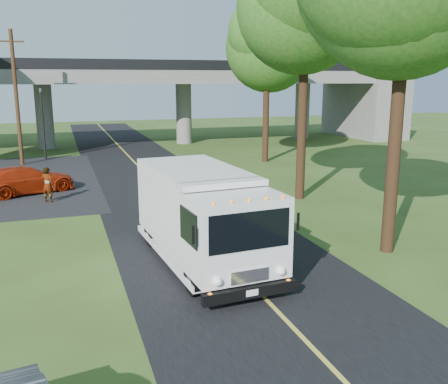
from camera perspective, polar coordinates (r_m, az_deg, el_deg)
name	(u,v)px	position (r m, az deg, el deg)	size (l,w,h in m)	color
ground	(248,282)	(14.85, 2.80, -10.21)	(120.00, 120.00, 0.00)	#334819
road	(173,203)	(23.98, -5.83, -1.24)	(7.00, 90.00, 0.02)	black
lane_line	(173,202)	(23.97, -5.84, -1.19)	(0.12, 90.00, 0.01)	gold
overpass	(116,94)	(45.02, -12.23, 10.94)	(54.00, 10.00, 7.30)	slate
traffic_signal	(42,116)	(38.83, -20.04, 8.20)	(0.18, 0.22, 5.20)	black
utility_pole	(16,97)	(36.84, -22.64, 9.96)	(1.60, 0.26, 9.00)	#472D19
tree_right_far	(271,41)	(35.61, 5.39, 16.78)	(5.77, 5.67, 10.99)	#382314
step_van	(203,214)	(15.79, -2.43, -2.52)	(3.19, 7.34, 3.00)	white
red_sedan	(26,180)	(27.68, -21.69, 1.30)	(2.00, 4.92, 1.43)	#A9250A
pedestrian	(48,185)	(25.30, -19.52, 0.79)	(0.62, 0.41, 1.71)	gray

